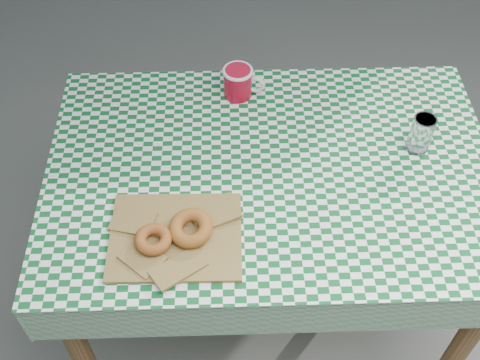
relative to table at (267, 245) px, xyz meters
name	(u,v)px	position (x,y,z in m)	size (l,w,h in m)	color
ground	(300,279)	(0.15, 0.09, -0.38)	(60.00, 60.00, 0.00)	#595953
table	(267,245)	(0.00, 0.00, 0.00)	(1.23, 0.82, 0.75)	brown
tablecloth	(272,169)	(0.00, 0.00, 0.38)	(1.25, 0.84, 0.01)	#0C4F21
paper_bag	(176,236)	(-0.26, -0.22, 0.39)	(0.33, 0.26, 0.02)	olive
bagel_front	(153,239)	(-0.31, -0.25, 0.41)	(0.09, 0.09, 0.03)	brown
bagel_back	(191,228)	(-0.22, -0.22, 0.42)	(0.11, 0.11, 0.03)	brown
coffee_mug	(238,82)	(-0.08, 0.31, 0.43)	(0.17, 0.17, 0.10)	maroon
drinking_glass	(421,134)	(0.42, 0.06, 0.44)	(0.06, 0.06, 0.11)	white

